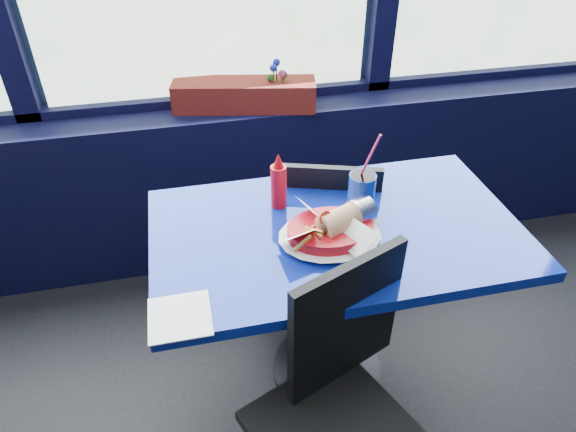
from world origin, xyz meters
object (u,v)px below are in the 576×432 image
object	(u,v)px
planter_box	(244,95)
chair_near_back	(313,230)
chair_near_front	(338,390)
flower_vase	(278,94)
soda_cup	(361,192)
ketchup_bottle	(279,183)
near_table	(334,269)
food_basket	(332,229)

from	to	relation	value
planter_box	chair_near_back	bearing A→B (deg)	-59.08
chair_near_back	planter_box	xyz separation A→B (m)	(-0.19, 0.53, 0.38)
chair_near_front	flower_vase	size ratio (longest dim) A/B	4.08
soda_cup	ketchup_bottle	bearing A→B (deg)	160.75
near_table	chair_near_back	distance (m)	0.34
planter_box	soda_cup	xyz separation A→B (m)	(0.27, -0.78, -0.04)
chair_near_back	flower_vase	xyz separation A→B (m)	(-0.04, 0.49, 0.39)
planter_box	ketchup_bottle	bearing A→B (deg)	-77.69
soda_cup	chair_near_back	bearing A→B (deg)	108.46
chair_near_front	food_basket	xyz separation A→B (m)	(0.08, 0.38, 0.27)
ketchup_bottle	chair_near_back	bearing A→B (deg)	43.35
near_table	chair_near_front	world-z (taller)	chair_near_front
soda_cup	food_basket	bearing A→B (deg)	-137.78
chair_near_front	flower_vase	xyz separation A→B (m)	(0.08, 1.25, 0.35)
planter_box	soda_cup	distance (m)	0.83
food_basket	soda_cup	xyz separation A→B (m)	(0.14, 0.12, 0.04)
flower_vase	food_basket	distance (m)	0.87
planter_box	flower_vase	xyz separation A→B (m)	(0.14, -0.04, 0.00)
chair_near_back	food_basket	distance (m)	0.49
ketchup_bottle	food_basket	bearing A→B (deg)	-59.44
food_basket	ketchup_bottle	world-z (taller)	ketchup_bottle
flower_vase	chair_near_front	bearing A→B (deg)	-93.87
flower_vase	food_basket	bearing A→B (deg)	-90.29
food_basket	ketchup_bottle	xyz separation A→B (m)	(-0.13, 0.21, 0.05)
chair_near_back	ketchup_bottle	size ratio (longest dim) A/B	4.10
near_table	chair_near_front	xyz separation A→B (m)	(-0.11, -0.43, -0.05)
near_table	chair_near_front	distance (m)	0.45
flower_vase	soda_cup	size ratio (longest dim) A/B	0.73
planter_box	food_basket	size ratio (longest dim) A/B	2.07
chair_near_back	planter_box	size ratio (longest dim) A/B	1.35
flower_vase	soda_cup	distance (m)	0.76
planter_box	flower_vase	world-z (taller)	flower_vase
flower_vase	ketchup_bottle	size ratio (longest dim) A/B	1.07
ketchup_bottle	soda_cup	bearing A→B (deg)	-19.25
chair_near_back	ketchup_bottle	bearing A→B (deg)	61.27
near_table	planter_box	bearing A→B (deg)	101.17
planter_box	flower_vase	bearing A→B (deg)	-3.75
chair_near_back	food_basket	xyz separation A→B (m)	(-0.05, -0.38, 0.31)
near_table	food_basket	bearing A→B (deg)	-123.14
chair_near_back	soda_cup	distance (m)	0.44
near_table	ketchup_bottle	size ratio (longest dim) A/B	5.88
chair_near_front	food_basket	size ratio (longest dim) A/B	2.99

